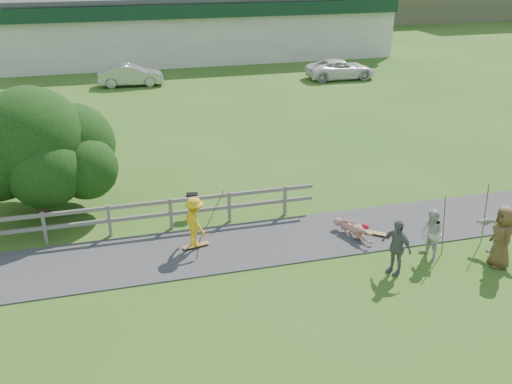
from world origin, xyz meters
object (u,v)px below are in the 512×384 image
at_px(spectator_c, 502,237).
at_px(spectator_b, 396,247).
at_px(car_silver, 131,75).
at_px(car_white, 341,69).
at_px(spectator_d, 502,230).
at_px(skater_fallen, 353,229).
at_px(spectator_a, 432,235).
at_px(tree, 36,166).
at_px(bbq, 192,205).
at_px(skater_rider, 195,225).

bearing_deg(spectator_c, spectator_b, -85.12).
distance_m(spectator_b, car_silver, 26.84).
xyz_separation_m(spectator_b, car_white, (8.69, 24.50, -0.17)).
height_order(spectator_d, car_silver, spectator_d).
xyz_separation_m(car_silver, car_white, (14.43, -1.72, -0.03)).
bearing_deg(skater_fallen, spectator_a, -67.45).
relative_size(spectator_a, spectator_d, 0.98).
distance_m(spectator_b, car_white, 26.00).
height_order(tree, bbq, tree).
relative_size(tree, bbq, 7.10).
height_order(spectator_a, car_silver, spectator_a).
height_order(spectator_b, car_white, spectator_b).
bearing_deg(bbq, spectator_b, -34.20).
distance_m(spectator_d, tree, 15.45).
bearing_deg(skater_fallen, skater_rider, 152.59).
bearing_deg(tree, spectator_c, -29.35).
bearing_deg(spectator_a, car_silver, -174.62).
distance_m(skater_rider, spectator_b, 6.09).
relative_size(car_white, bbq, 5.71).
height_order(spectator_d, car_white, spectator_d).
bearing_deg(spectator_c, car_white, -179.39).
relative_size(skater_rider, spectator_c, 0.86).
xyz_separation_m(skater_fallen, car_silver, (-5.48, 23.92, 0.41)).
distance_m(spectator_d, car_white, 24.89).
relative_size(spectator_c, spectator_d, 1.15).
distance_m(spectator_b, tree, 12.41).
distance_m(skater_fallen, bbq, 5.63).
relative_size(spectator_d, car_silver, 0.38).
distance_m(tree, bbq, 5.59).
bearing_deg(skater_rider, bbq, -26.69).
distance_m(skater_rider, spectator_d, 9.37).
xyz_separation_m(spectator_a, bbq, (-6.47, 4.79, -0.37)).
height_order(spectator_c, car_silver, spectator_c).
bearing_deg(spectator_d, spectator_c, -58.96).
distance_m(skater_fallen, spectator_a, 2.54).
distance_m(spectator_d, bbq, 10.07).
relative_size(spectator_d, tree, 0.27).
distance_m(spectator_a, tree, 13.37).
xyz_separation_m(car_silver, tree, (-4.43, -19.17, 1.04)).
bearing_deg(tree, skater_fallen, -25.61).
bearing_deg(tree, bbq, -19.27).
distance_m(spectator_b, spectator_c, 3.21).
xyz_separation_m(spectator_b, spectator_d, (3.62, 0.14, -0.03)).
xyz_separation_m(skater_rider, spectator_b, (5.33, -2.95, 0.04)).
xyz_separation_m(spectator_c, car_silver, (-8.92, 26.68, -0.24)).
distance_m(spectator_b, spectator_d, 3.62).
bearing_deg(car_silver, spectator_c, -157.84).
height_order(spectator_d, bbq, spectator_d).
height_order(skater_fallen, spectator_a, spectator_a).
bearing_deg(spectator_c, skater_fallen, -115.66).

